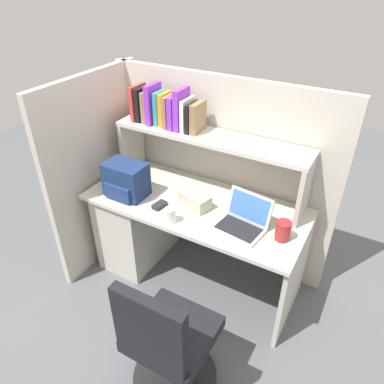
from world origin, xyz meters
The scene contains 13 objects.
ground_plane centered at (0.00, 0.00, 0.00)m, with size 8.00×8.00×0.00m, color #595B60.
desk centered at (-0.39, 0.00, 0.40)m, with size 1.60×0.70×0.73m.
cubicle_partition_rear centered at (0.00, 0.38, 0.78)m, with size 1.84×0.05×1.55m, color #BCB5A8.
cubicle_partition_left centered at (-0.85, -0.05, 0.78)m, with size 0.05×1.06×1.55m, color #BCB5A8.
overhead_hutch centered at (0.00, 0.20, 1.08)m, with size 1.44×0.28×0.45m.
reference_books_on_shelf centered at (-0.35, 0.20, 1.30)m, with size 0.54×0.18×0.29m.
laptop centered at (0.40, -0.09, 0.78)m, with size 0.34×0.30×0.22m.
backpack centered at (-0.49, -0.16, 0.85)m, with size 0.30×0.23×0.25m.
computer_mouse centered at (-0.19, -0.17, 0.75)m, with size 0.06×0.10×0.03m, color #262628.
paper_cup centered at (-0.04, -0.28, 0.78)m, with size 0.08×0.08×0.11m, color white.
tissue_box centered at (0.02, -0.04, 0.78)m, with size 0.22×0.12×0.10m, color #BFB299.
snack_canister centered at (0.66, -0.08, 0.79)m, with size 0.10×0.10×0.13m, color maroon.
office_chair centered at (0.32, -0.88, 0.39)m, with size 0.52×0.52×0.93m.
Camera 1 is at (1.04, -1.87, 2.21)m, focal length 33.82 mm.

